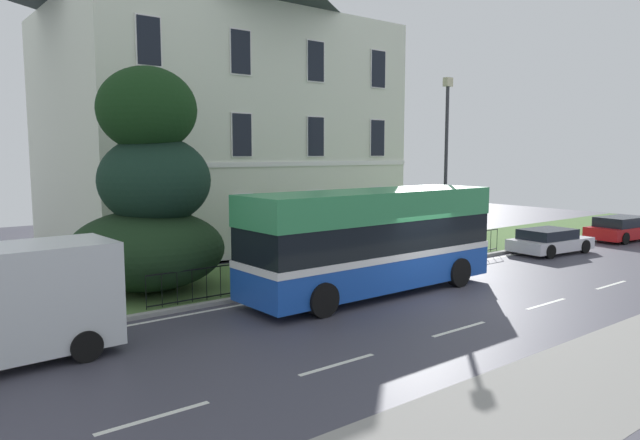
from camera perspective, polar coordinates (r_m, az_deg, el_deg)
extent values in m
cube|color=#403F4B|center=(17.88, 13.00, -7.98)|extent=(60.00, 56.00, 0.06)
cube|color=silver|center=(20.29, 4.93, -6.00)|extent=(54.00, 0.14, 0.01)
cube|color=silver|center=(10.63, -15.97, -18.17)|extent=(2.00, 0.12, 0.01)
cube|color=silver|center=(12.54, 1.74, -14.00)|extent=(2.00, 0.12, 0.01)
cube|color=silver|center=(15.28, 13.54, -10.37)|extent=(2.00, 0.12, 0.01)
cube|color=silver|center=(18.49, 21.35, -7.68)|extent=(2.00, 0.12, 0.01)
cube|color=silver|center=(21.95, 26.71, -5.72)|extent=(2.00, 0.12, 0.01)
cube|color=#9E9E99|center=(20.61, 4.04, -5.63)|extent=(57.00, 0.24, 0.12)
cube|color=#4F7338|center=(22.49, -0.25, -4.59)|extent=(57.00, 4.76, 0.12)
cube|color=silver|center=(29.38, -9.96, 8.37)|extent=(14.99, 10.82, 10.53)
pyramid|color=#313A3A|center=(30.23, -10.21, 20.27)|extent=(15.29, 11.04, 1.93)
cube|color=white|center=(24.71, -3.90, 5.51)|extent=(14.99, 0.06, 0.20)
cube|color=#2D333D|center=(24.90, -3.84, -0.81)|extent=(1.10, 0.06, 2.20)
cube|color=white|center=(22.17, -15.95, -0.18)|extent=(0.97, 0.04, 1.79)
cube|color=black|center=(22.15, -15.93, -0.18)|extent=(0.87, 0.03, 1.69)
cube|color=white|center=(23.82, -7.58, 0.47)|extent=(0.97, 0.04, 1.79)
cube|color=black|center=(23.80, -7.55, 0.46)|extent=(0.87, 0.03, 1.69)
cube|color=white|center=(25.91, -0.42, 1.01)|extent=(0.97, 0.04, 1.79)
cube|color=black|center=(25.90, -0.39, 1.01)|extent=(0.87, 0.03, 1.69)
cube|color=white|center=(28.35, 5.59, 1.46)|extent=(0.97, 0.04, 1.79)
cube|color=black|center=(28.33, 5.62, 1.46)|extent=(0.87, 0.03, 1.69)
cube|color=white|center=(22.04, -16.22, 8.22)|extent=(0.97, 0.04, 1.79)
cube|color=black|center=(22.02, -16.20, 8.22)|extent=(0.87, 0.03, 1.69)
cube|color=white|center=(23.70, -7.70, 8.28)|extent=(0.97, 0.04, 1.79)
cube|color=black|center=(23.68, -7.67, 8.29)|extent=(0.87, 0.03, 1.69)
cube|color=white|center=(25.80, -0.43, 8.20)|extent=(0.97, 0.04, 1.79)
cube|color=black|center=(25.79, -0.40, 8.20)|extent=(0.87, 0.03, 1.69)
cube|color=white|center=(28.25, 5.66, 8.02)|extent=(0.97, 0.04, 1.79)
cube|color=black|center=(28.23, 5.69, 8.02)|extent=(0.87, 0.03, 1.69)
cube|color=white|center=(22.39, -16.49, 16.54)|extent=(0.97, 0.04, 1.79)
cube|color=black|center=(22.37, -16.47, 16.54)|extent=(0.87, 0.03, 1.69)
cube|color=white|center=(24.02, -7.82, 16.03)|extent=(0.97, 0.04, 1.79)
cube|color=black|center=(24.00, -7.80, 16.04)|extent=(0.87, 0.03, 1.69)
cube|color=white|center=(26.10, -0.43, 15.33)|extent=(0.97, 0.04, 1.79)
cube|color=black|center=(26.08, -0.41, 15.33)|extent=(0.87, 0.03, 1.69)
cube|color=white|center=(28.52, 5.74, 14.55)|extent=(0.97, 0.04, 1.79)
cube|color=black|center=(28.50, 5.77, 14.55)|extent=(0.87, 0.03, 1.69)
cube|color=black|center=(20.86, 4.26, -2.66)|extent=(16.09, 0.04, 0.04)
cube|color=black|center=(21.02, 4.24, -5.01)|extent=(16.09, 0.04, 0.04)
cylinder|color=black|center=(16.73, -16.74, -6.89)|extent=(0.02, 0.02, 0.95)
cylinder|color=black|center=(16.90, -15.28, -6.71)|extent=(0.02, 0.02, 0.95)
cylinder|color=black|center=(17.08, -13.85, -6.53)|extent=(0.02, 0.02, 0.95)
cylinder|color=black|center=(17.26, -12.45, -6.36)|extent=(0.02, 0.02, 0.95)
cylinder|color=black|center=(17.46, -11.09, -6.18)|extent=(0.02, 0.02, 0.95)
cylinder|color=black|center=(17.67, -9.75, -6.00)|extent=(0.02, 0.02, 0.95)
cylinder|color=black|center=(17.88, -8.45, -5.82)|extent=(0.02, 0.02, 0.95)
cylinder|color=black|center=(18.11, -7.18, -5.65)|extent=(0.02, 0.02, 0.95)
cylinder|color=black|center=(18.34, -5.94, -5.47)|extent=(0.02, 0.02, 0.95)
cylinder|color=black|center=(18.58, -4.74, -5.30)|extent=(0.02, 0.02, 0.95)
cylinder|color=black|center=(18.84, -3.57, -5.13)|extent=(0.02, 0.02, 0.95)
cylinder|color=black|center=(19.09, -2.43, -4.96)|extent=(0.02, 0.02, 0.95)
cylinder|color=black|center=(19.36, -1.32, -4.80)|extent=(0.02, 0.02, 0.95)
cylinder|color=black|center=(19.63, -0.24, -4.64)|extent=(0.02, 0.02, 0.95)
cylinder|color=black|center=(19.91, 0.81, -4.48)|extent=(0.02, 0.02, 0.95)
cylinder|color=black|center=(20.20, 1.83, -4.32)|extent=(0.02, 0.02, 0.95)
cylinder|color=black|center=(20.49, 2.82, -4.17)|extent=(0.02, 0.02, 0.95)
cylinder|color=black|center=(20.79, 3.78, -4.02)|extent=(0.02, 0.02, 0.95)
cylinder|color=black|center=(21.09, 4.71, -3.87)|extent=(0.02, 0.02, 0.95)
cylinder|color=black|center=(21.41, 5.61, -3.73)|extent=(0.02, 0.02, 0.95)
cylinder|color=black|center=(21.72, 6.49, -3.59)|extent=(0.02, 0.02, 0.95)
cylinder|color=black|center=(22.04, 7.35, -3.45)|extent=(0.02, 0.02, 0.95)
cylinder|color=black|center=(22.37, 8.18, -3.32)|extent=(0.02, 0.02, 0.95)
cylinder|color=black|center=(22.70, 8.98, -3.19)|extent=(0.02, 0.02, 0.95)
cylinder|color=black|center=(23.03, 9.76, -3.06)|extent=(0.02, 0.02, 0.95)
cylinder|color=black|center=(23.37, 10.52, -2.94)|extent=(0.02, 0.02, 0.95)
cylinder|color=black|center=(23.71, 11.26, -2.82)|extent=(0.02, 0.02, 0.95)
cylinder|color=black|center=(24.06, 11.97, -2.70)|extent=(0.02, 0.02, 0.95)
cylinder|color=black|center=(24.41, 12.67, -2.59)|extent=(0.02, 0.02, 0.95)
cylinder|color=black|center=(24.76, 13.34, -2.47)|extent=(0.02, 0.02, 0.95)
cylinder|color=black|center=(25.12, 14.00, -2.37)|extent=(0.02, 0.02, 0.95)
cylinder|color=black|center=(25.48, 14.63, -2.26)|extent=(0.02, 0.02, 0.95)
cylinder|color=black|center=(25.85, 15.25, -2.16)|extent=(0.02, 0.02, 0.95)
cylinder|color=black|center=(26.21, 15.85, -2.05)|extent=(0.02, 0.02, 0.95)
cylinder|color=black|center=(26.58, 16.44, -1.96)|extent=(0.02, 0.02, 0.95)
cylinder|color=black|center=(26.95, 17.01, -1.86)|extent=(0.02, 0.02, 0.95)
cylinder|color=#423328|center=(19.12, -15.90, -3.85)|extent=(0.40, 0.40, 1.83)
ellipsoid|color=black|center=(19.02, -16.61, -2.80)|extent=(4.81, 4.81, 2.53)
ellipsoid|color=#162E22|center=(18.80, -15.94, 3.76)|extent=(3.45, 3.45, 2.81)
ellipsoid|color=black|center=(18.68, -16.63, 10.38)|extent=(2.99, 2.99, 2.59)
cube|color=#1A4BB4|center=(18.43, 5.09, -4.75)|extent=(8.87, 2.49, 1.08)
cube|color=white|center=(18.34, 5.11, -3.22)|extent=(8.89, 2.51, 0.20)
cube|color=black|center=(18.25, 5.13, -1.52)|extent=(8.79, 2.45, 1.02)
cube|color=#318A52|center=(18.14, 5.16, 1.48)|extent=(8.87, 2.49, 0.90)
cube|color=black|center=(21.55, 13.65, -0.58)|extent=(0.09, 1.99, 0.94)
cube|color=black|center=(21.46, 13.72, 1.98)|extent=(0.08, 1.71, 0.58)
cylinder|color=silver|center=(22.21, 12.00, -3.77)|extent=(0.04, 0.20, 0.20)
cylinder|color=silver|center=(21.31, 15.17, -4.29)|extent=(0.04, 0.20, 0.20)
cylinder|color=black|center=(21.32, 8.62, -4.13)|extent=(0.96, 0.31, 0.96)
cylinder|color=black|center=(19.89, 13.46, -5.01)|extent=(0.96, 0.31, 0.96)
cylinder|color=black|center=(17.55, -4.45, -6.39)|extent=(0.96, 0.31, 0.96)
cylinder|color=black|center=(15.78, 0.26, -7.85)|extent=(0.96, 0.31, 0.96)
cube|color=silver|center=(13.89, -27.66, -6.90)|extent=(3.97, 2.10, 2.27)
cylinder|color=black|center=(13.53, -22.01, -11.42)|extent=(0.69, 0.24, 0.68)
cylinder|color=black|center=(15.27, -24.24, -9.48)|extent=(0.69, 0.24, 0.68)
cube|color=white|center=(27.73, 21.70, -2.19)|extent=(4.01, 2.15, 0.50)
cube|color=black|center=(27.48, 21.46, -1.28)|extent=(2.45, 1.80, 0.43)
cylinder|color=black|center=(29.25, 21.70, -1.98)|extent=(0.61, 0.23, 0.60)
cylinder|color=black|center=(28.30, 24.58, -2.39)|extent=(0.61, 0.23, 0.60)
cylinder|color=black|center=(27.28, 18.69, -2.45)|extent=(0.61, 0.23, 0.60)
cylinder|color=black|center=(26.25, 21.68, -2.91)|extent=(0.61, 0.23, 0.60)
cube|color=red|center=(33.39, 27.64, -1.00)|extent=(4.38, 2.15, 0.57)
cube|color=black|center=(33.11, 27.48, -0.13)|extent=(2.67, 1.79, 0.48)
cylinder|color=black|center=(35.00, 27.50, -0.92)|extent=(0.61, 0.23, 0.60)
cylinder|color=black|center=(32.68, 25.15, -1.29)|extent=(0.61, 0.23, 0.60)
cylinder|color=black|center=(31.82, 27.78, -1.62)|extent=(0.61, 0.23, 0.60)
cylinder|color=#333338|center=(24.53, 12.25, 4.55)|extent=(0.14, 0.14, 6.98)
cube|color=beige|center=(24.69, 12.47, 13.10)|extent=(0.36, 0.24, 0.36)
cylinder|color=#23472D|center=(21.75, 5.01, -3.53)|extent=(0.46, 0.46, 0.97)
ellipsoid|color=black|center=(21.66, 5.03, -2.06)|extent=(0.47, 0.47, 0.16)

